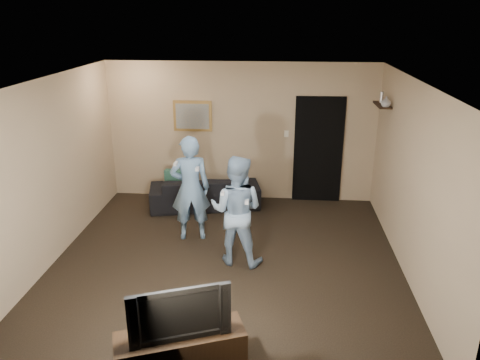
# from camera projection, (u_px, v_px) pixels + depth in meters

# --- Properties ---
(ground) EXTENTS (5.00, 5.00, 0.00)m
(ground) POSITION_uv_depth(u_px,v_px,m) (227.00, 260.00, 6.85)
(ground) COLOR black
(ground) RESTS_ON ground
(ceiling) EXTENTS (5.00, 5.00, 0.04)m
(ceiling) POSITION_uv_depth(u_px,v_px,m) (225.00, 81.00, 5.97)
(ceiling) COLOR silver
(ceiling) RESTS_ON wall_back
(wall_back) EXTENTS (5.00, 0.04, 2.60)m
(wall_back) POSITION_uv_depth(u_px,v_px,m) (241.00, 132.00, 8.75)
(wall_back) COLOR tan
(wall_back) RESTS_ON ground
(wall_front) EXTENTS (5.00, 0.04, 2.60)m
(wall_front) POSITION_uv_depth(u_px,v_px,m) (193.00, 272.00, 4.07)
(wall_front) COLOR tan
(wall_front) RESTS_ON ground
(wall_left) EXTENTS (0.04, 5.00, 2.60)m
(wall_left) POSITION_uv_depth(u_px,v_px,m) (50.00, 172.00, 6.61)
(wall_left) COLOR tan
(wall_left) RESTS_ON ground
(wall_right) EXTENTS (0.04, 5.00, 2.60)m
(wall_right) POSITION_uv_depth(u_px,v_px,m) (412.00, 182.00, 6.21)
(wall_right) COLOR tan
(wall_right) RESTS_ON ground
(sofa) EXTENTS (2.12, 1.17, 0.58)m
(sofa) POSITION_uv_depth(u_px,v_px,m) (205.00, 191.00, 8.67)
(sofa) COLOR black
(sofa) RESTS_ON ground
(throw_pillow) EXTENTS (0.43, 0.17, 0.42)m
(throw_pillow) POSITION_uv_depth(u_px,v_px,m) (177.00, 181.00, 8.65)
(throw_pillow) COLOR #18483B
(throw_pillow) RESTS_ON sofa
(painting_frame) EXTENTS (0.72, 0.05, 0.57)m
(painting_frame) POSITION_uv_depth(u_px,v_px,m) (193.00, 116.00, 8.70)
(painting_frame) COLOR olive
(painting_frame) RESTS_ON wall_back
(painting_canvas) EXTENTS (0.62, 0.01, 0.47)m
(painting_canvas) POSITION_uv_depth(u_px,v_px,m) (192.00, 116.00, 8.67)
(painting_canvas) COLOR slate
(painting_canvas) RESTS_ON painting_frame
(doorway) EXTENTS (0.90, 0.06, 2.00)m
(doorway) POSITION_uv_depth(u_px,v_px,m) (318.00, 150.00, 8.71)
(doorway) COLOR black
(doorway) RESTS_ON ground
(light_switch) EXTENTS (0.08, 0.02, 0.12)m
(light_switch) POSITION_uv_depth(u_px,v_px,m) (286.00, 134.00, 8.66)
(light_switch) COLOR silver
(light_switch) RESTS_ON wall_back
(wall_shelf) EXTENTS (0.20, 0.60, 0.03)m
(wall_shelf) POSITION_uv_depth(u_px,v_px,m) (382.00, 105.00, 7.67)
(wall_shelf) COLOR black
(wall_shelf) RESTS_ON wall_right
(shelf_vase) EXTENTS (0.20, 0.20, 0.17)m
(shelf_vase) POSITION_uv_depth(u_px,v_px,m) (386.00, 102.00, 7.40)
(shelf_vase) COLOR #A2A1A6
(shelf_vase) RESTS_ON wall_shelf
(shelf_figurine) EXTENTS (0.06, 0.06, 0.18)m
(shelf_figurine) POSITION_uv_depth(u_px,v_px,m) (382.00, 97.00, 7.74)
(shelf_figurine) COLOR silver
(shelf_figurine) RESTS_ON wall_shelf
(tv_console) EXTENTS (1.33, 0.83, 0.45)m
(tv_console) POSITION_uv_depth(u_px,v_px,m) (181.00, 353.00, 4.64)
(tv_console) COLOR black
(tv_console) RESTS_ON ground
(television) EXTENTS (0.96, 0.46, 0.56)m
(television) POSITION_uv_depth(u_px,v_px,m) (178.00, 309.00, 4.46)
(television) COLOR black
(television) RESTS_ON tv_console
(wii_player_left) EXTENTS (0.68, 0.54, 1.69)m
(wii_player_left) POSITION_uv_depth(u_px,v_px,m) (190.00, 188.00, 7.27)
(wii_player_left) COLOR #688EB4
(wii_player_left) RESTS_ON ground
(wii_player_right) EXTENTS (0.88, 0.74, 1.60)m
(wii_player_right) POSITION_uv_depth(u_px,v_px,m) (236.00, 210.00, 6.57)
(wii_player_right) COLOR #83A1BF
(wii_player_right) RESTS_ON ground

